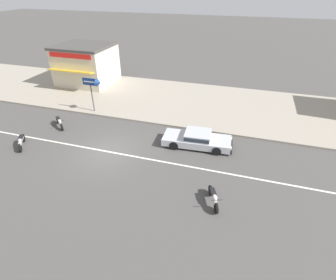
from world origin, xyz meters
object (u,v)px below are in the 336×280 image
Objects in this scene: motorcycle_1 at (21,141)px; motorcycle_2 at (214,197)px; arrow_signboard at (96,84)px; motorcycle_0 at (59,122)px; shopfront_mid_block at (86,64)px; sedan_silver_1 at (197,139)px.

motorcycle_2 is (13.35, -1.51, -0.00)m from motorcycle_1.
motorcycle_1 is at bearing 173.55° from motorcycle_2.
motorcycle_0 is at bearing -120.55° from arrow_signboard.
shopfront_mid_block is (-15.84, 14.11, 1.73)m from motorcycle_2.
sedan_silver_1 is 1.64× the size of arrow_signboard.
sedan_silver_1 reaches higher than motorcycle_1.
sedan_silver_1 is at bearing 2.39° from motorcycle_0.
shopfront_mid_block is (-13.94, 8.95, 1.61)m from sedan_silver_1.
motorcycle_1 is 13.44m from motorcycle_2.
sedan_silver_1 is 3.07× the size of motorcycle_0.
shopfront_mid_block is at bearing 138.31° from motorcycle_2.
motorcycle_0 and motorcycle_2 have the same top height.
motorcycle_2 is 13.53m from arrow_signboard.
motorcycle_1 is 7.04m from arrow_signboard.
arrow_signboard is (-10.88, 7.74, 2.18)m from motorcycle_2.
shopfront_mid_block is at bearing 108.62° from motorcycle_0.
arrow_signboard reaches higher than motorcycle_0.
motorcycle_0 and motorcycle_1 have the same top height.
motorcycle_0 is 3.26m from motorcycle_1.
arrow_signboard reaches higher than motorcycle_2.
sedan_silver_1 is at bearing 110.23° from motorcycle_2.
motorcycle_1 is at bearing -78.84° from shopfront_mid_block.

